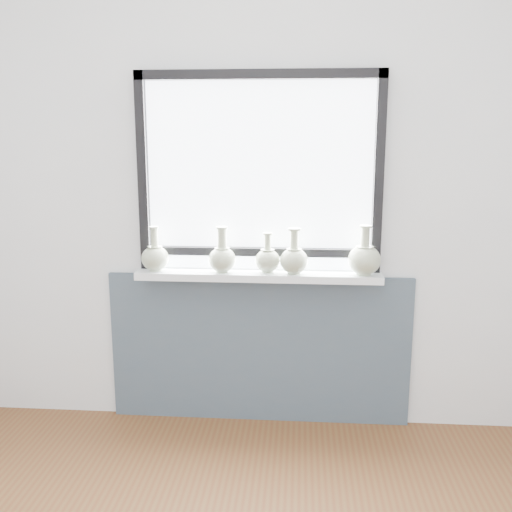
# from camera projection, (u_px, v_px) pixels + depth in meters

# --- Properties ---
(back_wall) EXTENTS (3.60, 0.02, 2.60)m
(back_wall) POSITION_uv_depth(u_px,v_px,m) (260.00, 196.00, 3.09)
(back_wall) COLOR silver
(back_wall) RESTS_ON ground
(apron_panel) EXTENTS (1.70, 0.03, 0.86)m
(apron_panel) POSITION_uv_depth(u_px,v_px,m) (259.00, 349.00, 3.24)
(apron_panel) COLOR #3E4B58
(apron_panel) RESTS_ON ground
(windowsill) EXTENTS (1.32, 0.18, 0.04)m
(windowsill) POSITION_uv_depth(u_px,v_px,m) (258.00, 275.00, 3.08)
(windowsill) COLOR white
(windowsill) RESTS_ON apron_panel
(window) EXTENTS (1.30, 0.06, 1.05)m
(window) POSITION_uv_depth(u_px,v_px,m) (259.00, 170.00, 3.02)
(window) COLOR black
(window) RESTS_ON windowsill
(vase_a) EXTENTS (0.15, 0.15, 0.24)m
(vase_a) POSITION_uv_depth(u_px,v_px,m) (155.00, 257.00, 3.08)
(vase_a) COLOR #AEBA99
(vase_a) RESTS_ON windowsill
(vase_b) EXTENTS (0.15, 0.15, 0.25)m
(vase_b) POSITION_uv_depth(u_px,v_px,m) (222.00, 257.00, 3.05)
(vase_b) COLOR #AEBA99
(vase_b) RESTS_ON windowsill
(vase_c) EXTENTS (0.14, 0.14, 0.21)m
(vase_c) POSITION_uv_depth(u_px,v_px,m) (268.00, 259.00, 3.05)
(vase_c) COLOR #AEBA99
(vase_c) RESTS_ON windowsill
(vase_d) EXTENTS (0.15, 0.15, 0.24)m
(vase_d) POSITION_uv_depth(u_px,v_px,m) (294.00, 259.00, 3.01)
(vase_d) COLOR #AEBA99
(vase_d) RESTS_ON windowsill
(vase_e) EXTENTS (0.17, 0.17, 0.26)m
(vase_e) POSITION_uv_depth(u_px,v_px,m) (364.00, 258.00, 2.99)
(vase_e) COLOR #AEBA99
(vase_e) RESTS_ON windowsill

